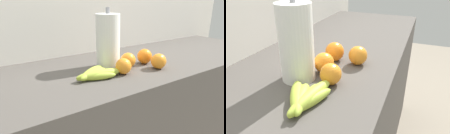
# 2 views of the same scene
# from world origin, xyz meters

# --- Properties ---
(counter) EXTENTS (1.91, 0.65, 0.88)m
(counter) POSITION_xyz_m (0.00, 0.00, 0.44)
(counter) COLOR #514C47
(counter) RESTS_ON ground
(wall_back) EXTENTS (2.31, 0.06, 1.30)m
(wall_back) POSITION_xyz_m (0.00, 0.36, 0.65)
(wall_back) COLOR silver
(wall_back) RESTS_ON ground
(banana_bunch) EXTENTS (0.22, 0.16, 0.04)m
(banana_bunch) POSITION_xyz_m (-0.42, -0.10, 0.90)
(banana_bunch) COLOR #AFC73F
(banana_bunch) RESTS_ON counter
(orange_front) EXTENTS (0.08, 0.08, 0.08)m
(orange_front) POSITION_xyz_m (-0.08, -0.16, 0.92)
(orange_front) COLOR orange
(orange_front) RESTS_ON counter
(orange_back_left) EXTENTS (0.08, 0.08, 0.08)m
(orange_back_left) POSITION_xyz_m (-0.28, -0.13, 0.92)
(orange_back_left) COLOR orange
(orange_back_left) RESTS_ON counter
(orange_far_right) EXTENTS (0.08, 0.08, 0.08)m
(orange_far_right) POSITION_xyz_m (-0.20, -0.06, 0.92)
(orange_far_right) COLOR orange
(orange_far_right) RESTS_ON counter
(orange_right) EXTENTS (0.08, 0.08, 0.08)m
(orange_right) POSITION_xyz_m (-0.08, -0.06, 0.92)
(orange_right) COLOR orange
(orange_right) RESTS_ON counter
(paper_towel_roll) EXTENTS (0.12, 0.12, 0.30)m
(paper_towel_roll) POSITION_xyz_m (-0.29, 0.00, 1.02)
(paper_towel_roll) COLOR white
(paper_towel_roll) RESTS_ON counter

